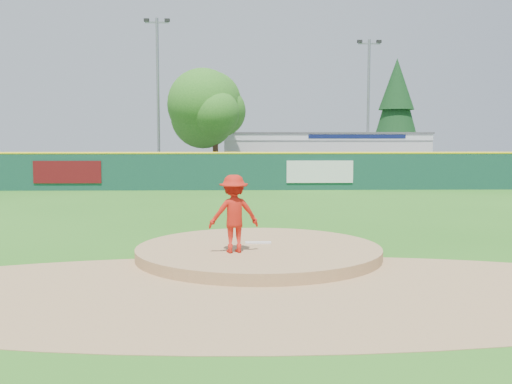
{
  "coord_description": "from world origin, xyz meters",
  "views": [
    {
      "loc": [
        -0.43,
        -12.7,
        2.59
      ],
      "look_at": [
        0.0,
        2.0,
        1.3
      ],
      "focal_mm": 40.0,
      "sensor_mm": 36.0,
      "label": 1
    }
  ],
  "objects_px": {
    "pitcher": "(234,214)",
    "light_pole_right": "(368,102)",
    "van": "(346,173)",
    "conifer_tree": "(396,108)",
    "light_pole_left": "(158,92)",
    "deciduous_tree": "(215,112)",
    "pool_building_grp": "(321,154)"
  },
  "relations": [
    {
      "from": "conifer_tree",
      "to": "pool_building_grp",
      "type": "bearing_deg",
      "value": -150.22
    },
    {
      "from": "van",
      "to": "conifer_tree",
      "type": "height_order",
      "value": "conifer_tree"
    },
    {
      "from": "pool_building_grp",
      "to": "light_pole_left",
      "type": "relative_size",
      "value": 1.38
    },
    {
      "from": "light_pole_left",
      "to": "deciduous_tree",
      "type": "bearing_deg",
      "value": -26.57
    },
    {
      "from": "light_pole_left",
      "to": "pitcher",
      "type": "bearing_deg",
      "value": -78.88
    },
    {
      "from": "conifer_tree",
      "to": "light_pole_right",
      "type": "distance_m",
      "value": 8.06
    },
    {
      "from": "pitcher",
      "to": "conifer_tree",
      "type": "bearing_deg",
      "value": -122.59
    },
    {
      "from": "pool_building_grp",
      "to": "light_pole_left",
      "type": "distance_m",
      "value": 13.72
    },
    {
      "from": "pitcher",
      "to": "van",
      "type": "xyz_separation_m",
      "value": [
        6.81,
        23.37,
        -0.4
      ]
    },
    {
      "from": "pitcher",
      "to": "conifer_tree",
      "type": "height_order",
      "value": "conifer_tree"
    },
    {
      "from": "pitcher",
      "to": "pool_building_grp",
      "type": "bearing_deg",
      "value": -113.66
    },
    {
      "from": "pool_building_grp",
      "to": "conifer_tree",
      "type": "distance_m",
      "value": 8.95
    },
    {
      "from": "conifer_tree",
      "to": "light_pole_left",
      "type": "height_order",
      "value": "light_pole_left"
    },
    {
      "from": "light_pole_left",
      "to": "light_pole_right",
      "type": "xyz_separation_m",
      "value": [
        15.0,
        2.0,
        -0.51
      ]
    },
    {
      "from": "pitcher",
      "to": "conifer_tree",
      "type": "xyz_separation_m",
      "value": [
        13.55,
        36.71,
        4.47
      ]
    },
    {
      "from": "pitcher",
      "to": "light_pole_right",
      "type": "distance_m",
      "value": 31.53
    },
    {
      "from": "deciduous_tree",
      "to": "light_pole_left",
      "type": "distance_m",
      "value": 4.72
    },
    {
      "from": "light_pole_right",
      "to": "pitcher",
      "type": "bearing_deg",
      "value": -107.82
    },
    {
      "from": "light_pole_left",
      "to": "pool_building_grp",
      "type": "bearing_deg",
      "value": 22.6
    },
    {
      "from": "light_pole_right",
      "to": "van",
      "type": "bearing_deg",
      "value": -113.37
    },
    {
      "from": "van",
      "to": "deciduous_tree",
      "type": "height_order",
      "value": "deciduous_tree"
    },
    {
      "from": "pool_building_grp",
      "to": "light_pole_left",
      "type": "height_order",
      "value": "light_pole_left"
    },
    {
      "from": "deciduous_tree",
      "to": "light_pole_left",
      "type": "xyz_separation_m",
      "value": [
        -4.0,
        2.0,
        1.5
      ]
    },
    {
      "from": "pitcher",
      "to": "light_pole_left",
      "type": "xyz_separation_m",
      "value": [
        -5.45,
        27.71,
        4.97
      ]
    },
    {
      "from": "conifer_tree",
      "to": "light_pole_right",
      "type": "height_order",
      "value": "light_pole_right"
    },
    {
      "from": "van",
      "to": "light_pole_right",
      "type": "height_order",
      "value": "light_pole_right"
    },
    {
      "from": "conifer_tree",
      "to": "light_pole_left",
      "type": "distance_m",
      "value": 21.03
    },
    {
      "from": "pool_building_grp",
      "to": "light_pole_left",
      "type": "xyz_separation_m",
      "value": [
        -12.0,
        -4.99,
        4.39
      ]
    },
    {
      "from": "deciduous_tree",
      "to": "conifer_tree",
      "type": "distance_m",
      "value": 18.63
    },
    {
      "from": "deciduous_tree",
      "to": "pool_building_grp",
      "type": "bearing_deg",
      "value": 41.16
    },
    {
      "from": "pitcher",
      "to": "van",
      "type": "height_order",
      "value": "pitcher"
    },
    {
      "from": "light_pole_left",
      "to": "light_pole_right",
      "type": "distance_m",
      "value": 15.14
    }
  ]
}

